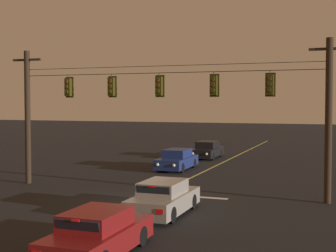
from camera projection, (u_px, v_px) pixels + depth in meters
The scene contains 13 objects.
ground_plane at pixel (137, 204), 21.93m from camera, with size 180.00×180.00×0.00m, color black.
lane_centre_stripe at pixel (195, 176), 30.41m from camera, with size 0.14×60.00×0.01m, color #D1C64C.
stop_bar_paint at pixel (193, 197), 23.57m from camera, with size 3.40×0.36×0.01m, color silver.
signal_span_assembly at pixel (161, 116), 24.60m from camera, with size 17.90×0.32×7.46m.
traffic_light_leftmost at pixel (68, 87), 26.36m from camera, with size 0.48×0.41×1.22m.
traffic_light_left_inner at pixel (111, 87), 25.47m from camera, with size 0.48×0.41×1.22m.
traffic_light_centre at pixel (159, 86), 24.55m from camera, with size 0.48×0.41×1.22m.
traffic_light_right_inner at pixel (214, 85), 23.58m from camera, with size 0.48×0.41×1.22m.
traffic_light_rightmost at pixel (270, 84), 22.65m from camera, with size 0.48×0.41×1.22m.
car_waiting_near_lane at pixel (164, 199), 19.79m from camera, with size 1.80×4.33×1.39m.
car_oncoming_lead at pixel (177, 160), 33.25m from camera, with size 1.80×4.42×1.39m.
car_oncoming_trailing at pixel (207, 150), 40.15m from camera, with size 1.80×4.42×1.39m.
car_waiting_second_near at pixel (98, 234), 14.39m from camera, with size 1.80×4.33×1.39m.
Camera 1 is at (8.76, -19.96, 4.52)m, focal length 52.07 mm.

